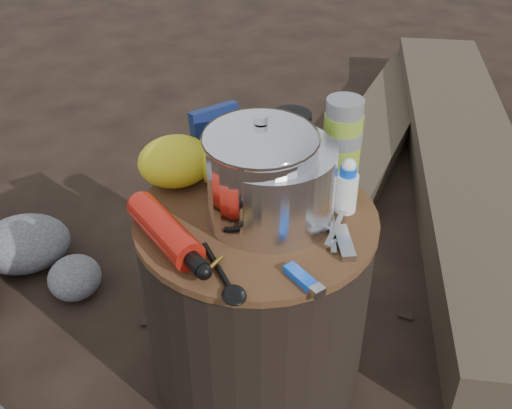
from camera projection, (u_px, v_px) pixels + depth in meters
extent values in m
plane|color=black|center=(256.00, 364.00, 1.52)|extent=(60.00, 60.00, 0.00)
cylinder|color=black|center=(256.00, 297.00, 1.39)|extent=(0.49, 0.49, 0.45)
cube|color=#3F3528|center=(465.00, 167.00, 2.10)|extent=(1.00, 1.96, 0.17)
cube|color=#3F3528|center=(383.00, 122.00, 2.43)|extent=(0.94, 1.11, 0.10)
cylinder|color=silver|center=(271.00, 183.00, 1.21)|extent=(0.25, 0.25, 0.15)
cylinder|color=silver|center=(260.00, 172.00, 1.19)|extent=(0.22, 0.22, 0.22)
cylinder|color=#8BAD2D|center=(342.00, 145.00, 1.29)|extent=(0.08, 0.08, 0.20)
cylinder|color=black|center=(290.00, 140.00, 1.38)|extent=(0.08, 0.08, 0.13)
ellipsoid|color=yellow|center=(175.00, 161.00, 1.32)|extent=(0.16, 0.13, 0.11)
cube|color=#101D4E|center=(217.00, 138.00, 1.37)|extent=(0.11, 0.06, 0.14)
cube|color=blue|center=(301.00, 277.00, 1.09)|extent=(0.06, 0.09, 0.02)
cube|color=#ABABAF|center=(344.00, 243.00, 1.17)|extent=(0.04, 0.10, 0.01)
cylinder|color=white|center=(347.00, 188.00, 1.24)|extent=(0.04, 0.04, 0.11)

